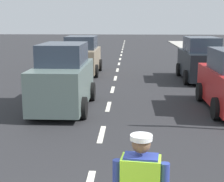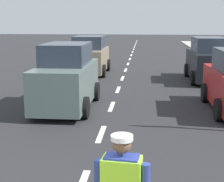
% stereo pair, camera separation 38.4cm
% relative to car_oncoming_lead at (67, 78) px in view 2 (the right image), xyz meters
% --- Properties ---
extents(ground_plane, '(96.00, 96.00, 0.00)m').
position_rel_car_oncoming_lead_xyz_m(ground_plane, '(1.50, 12.58, -1.02)').
color(ground_plane, '#28282B').
extents(lane_center_line, '(0.14, 46.40, 0.01)m').
position_rel_car_oncoming_lead_xyz_m(lane_center_line, '(1.50, 16.78, -1.01)').
color(lane_center_line, silver).
rests_on(lane_center_line, ground).
extents(car_oncoming_lead, '(1.86, 4.03, 2.19)m').
position_rel_car_oncoming_lead_xyz_m(car_oncoming_lead, '(0.00, 0.00, 0.00)').
color(car_oncoming_lead, slate).
rests_on(car_oncoming_lead, ground).
extents(car_oncoming_second, '(2.05, 3.95, 2.08)m').
position_rel_car_oncoming_lead_xyz_m(car_oncoming_second, '(-0.44, 7.77, -0.05)').
color(car_oncoming_second, gray).
rests_on(car_oncoming_second, ground).
extents(car_parked_far, '(1.92, 4.18, 2.13)m').
position_rel_car_oncoming_lead_xyz_m(car_parked_far, '(5.71, 5.97, -0.03)').
color(car_parked_far, black).
rests_on(car_parked_far, ground).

